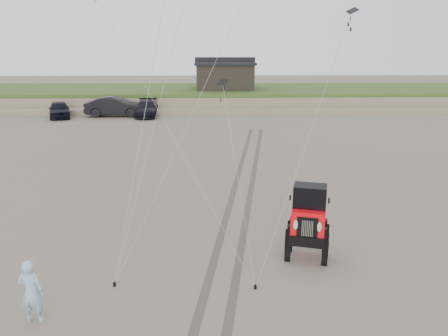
# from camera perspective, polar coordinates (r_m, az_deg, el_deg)

# --- Properties ---
(ground) EXTENTS (160.00, 160.00, 0.00)m
(ground) POSITION_cam_1_polar(r_m,az_deg,el_deg) (13.01, -4.35, -14.88)
(ground) COLOR #6B6054
(ground) RESTS_ON ground
(dune_ridge) EXTENTS (160.00, 14.25, 1.73)m
(dune_ridge) POSITION_cam_1_polar(r_m,az_deg,el_deg) (48.98, -2.26, 9.30)
(dune_ridge) COLOR #7A6B54
(dune_ridge) RESTS_ON ground
(cabin) EXTENTS (6.40, 5.40, 3.35)m
(cabin) POSITION_cam_1_polar(r_m,az_deg,el_deg) (48.27, 0.12, 12.09)
(cabin) COLOR black
(cabin) RESTS_ON dune_ridge
(truck_a) EXTENTS (3.05, 4.63, 1.46)m
(truck_a) POSITION_cam_1_polar(r_m,az_deg,el_deg) (42.90, -20.73, 7.17)
(truck_a) COLOR black
(truck_a) RESTS_ON ground
(truck_b) EXTENTS (5.44, 1.91, 1.79)m
(truck_b) POSITION_cam_1_polar(r_m,az_deg,el_deg) (42.04, -13.99, 7.79)
(truck_b) COLOR black
(truck_b) RESTS_ON ground
(truck_c) EXTENTS (2.37, 5.08, 1.43)m
(truck_c) POSITION_cam_1_polar(r_m,az_deg,el_deg) (41.52, -10.05, 7.67)
(truck_c) COLOR black
(truck_c) RESTS_ON ground
(jeep) EXTENTS (3.52, 5.61, 1.94)m
(jeep) POSITION_cam_1_polar(r_m,az_deg,el_deg) (14.12, 10.87, -8.07)
(jeep) COLOR #FC0A13
(jeep) RESTS_ON ground
(man) EXTENTS (0.63, 0.44, 1.66)m
(man) POSITION_cam_1_polar(r_m,az_deg,el_deg) (12.04, -23.88, -14.53)
(man) COLOR #8BC2D7
(man) RESTS_ON ground
(stake_main) EXTENTS (0.08, 0.08, 0.12)m
(stake_main) POSITION_cam_1_polar(r_m,az_deg,el_deg) (13.22, -14.11, -14.52)
(stake_main) COLOR black
(stake_main) RESTS_ON ground
(stake_aux) EXTENTS (0.08, 0.08, 0.12)m
(stake_aux) POSITION_cam_1_polar(r_m,az_deg,el_deg) (12.76, 4.12, -15.24)
(stake_aux) COLOR black
(stake_aux) RESTS_ON ground
(tire_tracks) EXTENTS (5.22, 29.74, 0.01)m
(tire_tracks) POSITION_cam_1_polar(r_m,az_deg,el_deg) (20.31, 2.38, -3.08)
(tire_tracks) COLOR #4C443D
(tire_tracks) RESTS_ON ground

